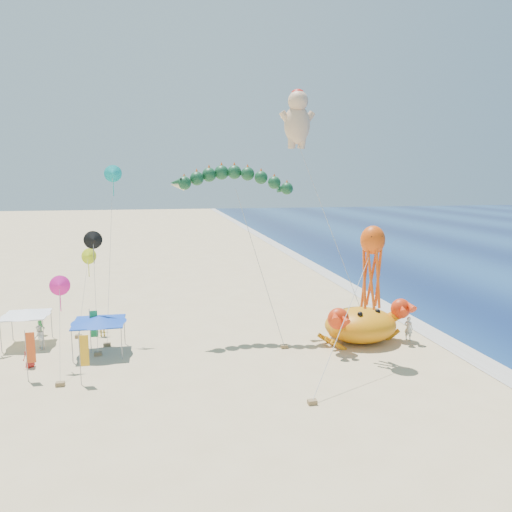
{
  "coord_description": "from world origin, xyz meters",
  "views": [
    {
      "loc": [
        -9.06,
        -33.62,
        12.29
      ],
      "look_at": [
        -2.0,
        2.0,
        6.5
      ],
      "focal_mm": 35.0,
      "sensor_mm": 36.0,
      "label": 1
    }
  ],
  "objects_px": {
    "cherub_kite": "(298,118)",
    "octopus_kite": "(372,261)",
    "canopy_white": "(26,312)",
    "dragon_kite": "(234,183)",
    "crab_inflatable": "(361,324)",
    "canopy_blue": "(99,319)"
  },
  "relations": [
    {
      "from": "canopy_white",
      "to": "cherub_kite",
      "type": "bearing_deg",
      "value": 5.88
    },
    {
      "from": "cherub_kite",
      "to": "canopy_white",
      "type": "relative_size",
      "value": 5.68
    },
    {
      "from": "canopy_blue",
      "to": "canopy_white",
      "type": "height_order",
      "value": "same"
    },
    {
      "from": "octopus_kite",
      "to": "dragon_kite",
      "type": "bearing_deg",
      "value": 137.96
    },
    {
      "from": "cherub_kite",
      "to": "octopus_kite",
      "type": "relative_size",
      "value": 2.11
    },
    {
      "from": "crab_inflatable",
      "to": "canopy_blue",
      "type": "height_order",
      "value": "crab_inflatable"
    },
    {
      "from": "dragon_kite",
      "to": "crab_inflatable",
      "type": "bearing_deg",
      "value": -22.86
    },
    {
      "from": "octopus_kite",
      "to": "canopy_blue",
      "type": "xyz_separation_m",
      "value": [
        -18.03,
        4.85,
        -4.35
      ]
    },
    {
      "from": "dragon_kite",
      "to": "canopy_blue",
      "type": "relative_size",
      "value": 3.4
    },
    {
      "from": "crab_inflatable",
      "to": "cherub_kite",
      "type": "height_order",
      "value": "cherub_kite"
    },
    {
      "from": "crab_inflatable",
      "to": "cherub_kite",
      "type": "bearing_deg",
      "value": 117.0
    },
    {
      "from": "crab_inflatable",
      "to": "cherub_kite",
      "type": "xyz_separation_m",
      "value": [
        -3.29,
        6.46,
        15.59
      ]
    },
    {
      "from": "crab_inflatable",
      "to": "dragon_kite",
      "type": "xyz_separation_m",
      "value": [
        -8.98,
        3.78,
        10.37
      ]
    },
    {
      "from": "dragon_kite",
      "to": "canopy_blue",
      "type": "height_order",
      "value": "dragon_kite"
    },
    {
      "from": "canopy_white",
      "to": "dragon_kite",
      "type": "bearing_deg",
      "value": -1.86
    },
    {
      "from": "cherub_kite",
      "to": "crab_inflatable",
      "type": "bearing_deg",
      "value": -63.0
    },
    {
      "from": "dragon_kite",
      "to": "cherub_kite",
      "type": "relative_size",
      "value": 0.67
    },
    {
      "from": "octopus_kite",
      "to": "canopy_white",
      "type": "distance_m",
      "value": 25.11
    },
    {
      "from": "dragon_kite",
      "to": "cherub_kite",
      "type": "height_order",
      "value": "cherub_kite"
    },
    {
      "from": "canopy_blue",
      "to": "canopy_white",
      "type": "distance_m",
      "value": 6.18
    },
    {
      "from": "cherub_kite",
      "to": "canopy_white",
      "type": "xyz_separation_m",
      "value": [
        -21.1,
        -2.17,
        -14.57
      ]
    },
    {
      "from": "dragon_kite",
      "to": "octopus_kite",
      "type": "distance_m",
      "value": 11.95
    }
  ]
}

